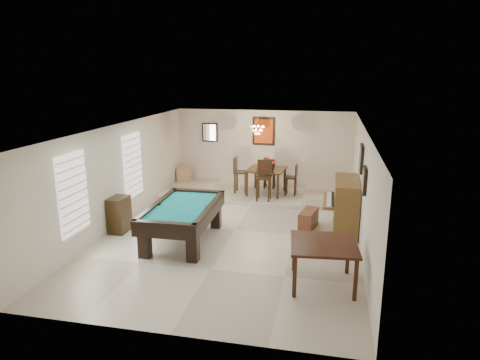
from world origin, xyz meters
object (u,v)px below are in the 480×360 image
at_px(flower_vase, 267,161).
at_px(pool_table, 183,224).
at_px(dining_chair_east, 291,180).
at_px(dining_chair_north, 270,173).
at_px(dining_table, 266,179).
at_px(upright_piano, 340,205).
at_px(apothecary_chest, 119,214).
at_px(dining_chair_south, 264,181).
at_px(corner_bench, 185,174).
at_px(dining_chair_west, 241,175).
at_px(piano_bench, 308,219).
at_px(square_table, 323,264).
at_px(chandelier, 257,127).

bearing_deg(flower_vase, pool_table, -108.72).
bearing_deg(dining_chair_east, dining_chair_north, -131.15).
xyz_separation_m(dining_table, dining_chair_east, (0.77, 0.01, 0.02)).
xyz_separation_m(pool_table, upright_piano, (3.56, 1.46, 0.23)).
relative_size(upright_piano, apothecary_chest, 1.78).
xyz_separation_m(apothecary_chest, flower_vase, (3.10, 3.73, 0.74)).
bearing_deg(dining_table, dining_chair_south, -87.49).
bearing_deg(dining_table, apothecary_chest, -129.77).
bearing_deg(dining_chair_east, dining_table, -88.08).
distance_m(apothecary_chest, dining_chair_south, 4.35).
bearing_deg(pool_table, dining_chair_north, 72.51).
xyz_separation_m(upright_piano, flower_vase, (-2.22, 2.52, 0.52)).
relative_size(dining_table, corner_bench, 2.10).
height_order(flower_vase, dining_chair_west, flower_vase).
bearing_deg(dining_chair_east, flower_vase, -88.08).
distance_m(pool_table, dining_chair_south, 3.55).
relative_size(flower_vase, dining_chair_east, 0.28).
bearing_deg(dining_table, dining_chair_north, 89.28).
xyz_separation_m(piano_bench, dining_chair_north, (-1.46, 3.22, 0.39)).
height_order(upright_piano, dining_chair_north, upright_piano).
bearing_deg(upright_piano, dining_chair_south, 140.59).
distance_m(piano_bench, dining_table, 2.93).
bearing_deg(apothecary_chest, pool_table, -8.17).
height_order(square_table, chandelier, chandelier).
relative_size(piano_bench, dining_table, 0.75).
xyz_separation_m(piano_bench, corner_bench, (-4.52, 3.53, 0.13)).
xyz_separation_m(flower_vase, dining_chair_east, (0.77, 0.01, -0.58)).
xyz_separation_m(flower_vase, dining_chair_south, (0.03, -0.73, -0.46)).
height_order(square_table, upright_piano, upright_piano).
bearing_deg(pool_table, dining_chair_south, 65.69).
bearing_deg(pool_table, dining_chair_east, 60.68).
relative_size(dining_chair_south, dining_chair_north, 1.20).
relative_size(apothecary_chest, flower_vase, 3.36).
bearing_deg(corner_bench, square_table, -52.58).
height_order(upright_piano, dining_table, upright_piano).
distance_m(dining_chair_south, dining_chair_east, 1.05).
height_order(piano_bench, dining_chair_east, dining_chair_east).
relative_size(dining_chair_west, dining_chair_east, 1.19).
bearing_deg(square_table, chandelier, 111.52).
bearing_deg(apothecary_chest, corner_bench, 89.46).
relative_size(upright_piano, dining_chair_north, 1.58).
bearing_deg(corner_bench, flower_vase, -18.30).
height_order(square_table, apothecary_chest, apothecary_chest).
bearing_deg(chandelier, upright_piano, -46.48).
relative_size(square_table, piano_bench, 1.43).
height_order(square_table, flower_vase, flower_vase).
distance_m(corner_bench, chandelier, 3.41).
height_order(upright_piano, dining_chair_east, upright_piano).
bearing_deg(corner_bench, chandelier, -17.39).
bearing_deg(chandelier, square_table, -68.48).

